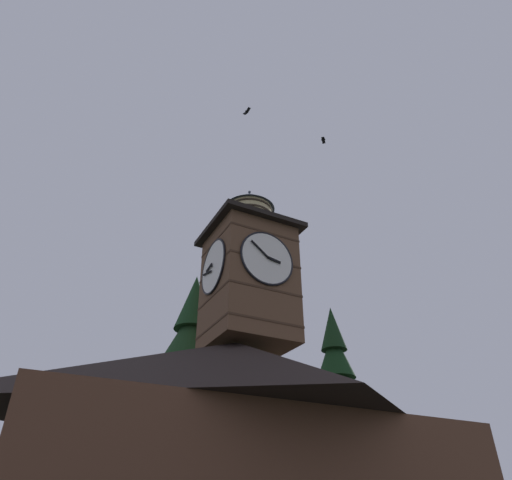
{
  "coord_description": "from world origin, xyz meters",
  "views": [
    {
      "loc": [
        7.2,
        14.7,
        1.62
      ],
      "look_at": [
        -1.63,
        -2.34,
        13.43
      ],
      "focal_mm": 31.52,
      "sensor_mm": 36.0,
      "label": 1
    }
  ],
  "objects": [
    {
      "name": "pine_tree_aside",
      "position": [
        -10.65,
        -8.56,
        6.0
      ],
      "size": [
        5.35,
        5.35,
        13.91
      ],
      "color": "#473323",
      "rests_on": "ground_plane"
    },
    {
      "name": "flying_bird_low",
      "position": [
        -0.23,
        -0.72,
        20.35
      ],
      "size": [
        0.22,
        0.59,
        0.14
      ],
      "color": "black"
    },
    {
      "name": "moon",
      "position": [
        -14.78,
        -36.11,
        14.38
      ],
      "size": [
        2.35,
        2.35,
        2.35
      ],
      "color": "silver"
    },
    {
      "name": "building_main",
      "position": [
        -0.54,
        -2.01,
        4.03
      ],
      "size": [
        16.26,
        10.95,
        7.87
      ],
      "color": "brown",
      "rests_on": "ground_plane"
    },
    {
      "name": "clock_tower",
      "position": [
        -1.33,
        -2.54,
        11.66
      ],
      "size": [
        4.31,
        4.31,
        8.73
      ],
      "color": "brown",
      "rests_on": "building_main"
    },
    {
      "name": "pine_tree_behind",
      "position": [
        -0.17,
        -6.64,
        5.8
      ],
      "size": [
        6.59,
        6.59,
        13.0
      ],
      "color": "#473323",
      "rests_on": "ground_plane"
    },
    {
      "name": "flying_bird_high",
      "position": [
        -4.76,
        -0.1,
        19.77
      ],
      "size": [
        0.49,
        0.51,
        0.14
      ],
      "color": "black"
    }
  ]
}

